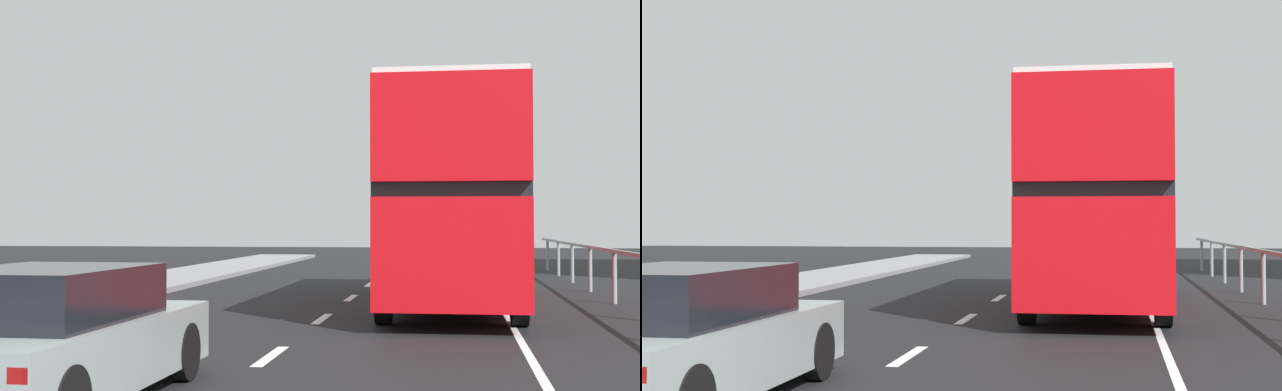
# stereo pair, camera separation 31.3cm
# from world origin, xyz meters

# --- Properties ---
(lane_paint_markings) EXTENTS (3.50, 46.00, 0.01)m
(lane_paint_markings) POSITION_xyz_m (2.21, 8.64, 0.00)
(lane_paint_markings) COLOR silver
(lane_paint_markings) RESTS_ON ground
(double_decker_bus_red) EXTENTS (2.61, 10.41, 4.21)m
(double_decker_bus_red) POSITION_xyz_m (2.34, 13.20, 2.26)
(double_decker_bus_red) COLOR red
(double_decker_bus_red) RESTS_ON ground
(hatchback_car_near) EXTENTS (1.86, 4.42, 1.33)m
(hatchback_car_near) POSITION_xyz_m (-1.41, 2.12, 0.64)
(hatchback_car_near) COLOR gray
(hatchback_car_near) RESTS_ON ground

